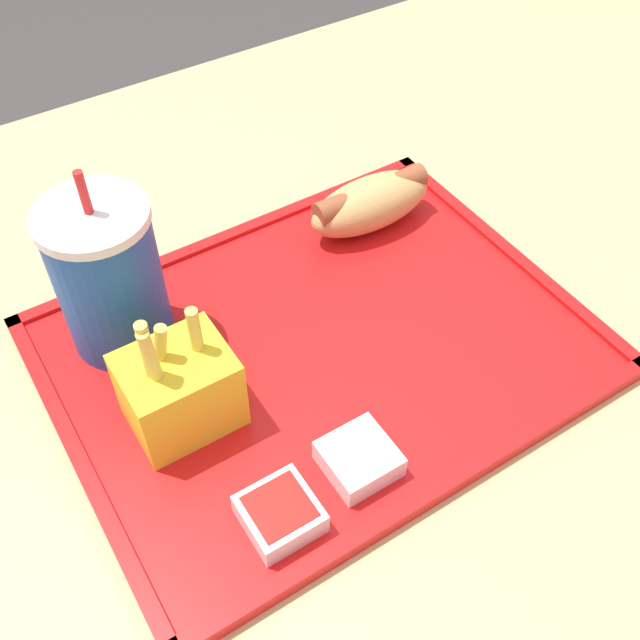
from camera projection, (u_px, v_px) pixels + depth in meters
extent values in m
cube|color=tan|center=(339.00, 550.00, 0.88)|extent=(1.47, 0.99, 0.71)
cube|color=red|center=(320.00, 348.00, 0.62)|extent=(0.43, 0.33, 0.01)
cube|color=red|center=(440.00, 487.00, 0.53)|extent=(0.43, 0.01, 0.00)
cube|color=red|center=(231.00, 234.00, 0.71)|extent=(0.43, 0.01, 0.00)
cube|color=red|center=(79.00, 459.00, 0.54)|extent=(0.01, 0.33, 0.00)
cube|color=red|center=(509.00, 251.00, 0.69)|extent=(0.01, 0.33, 0.00)
cylinder|color=#194CA5|center=(110.00, 281.00, 0.58)|extent=(0.08, 0.08, 0.12)
cylinder|color=silver|center=(90.00, 216.00, 0.53)|extent=(0.09, 0.09, 0.01)
cylinder|color=red|center=(83.00, 192.00, 0.52)|extent=(0.01, 0.01, 0.03)
ellipsoid|color=tan|center=(370.00, 204.00, 0.70)|extent=(0.13, 0.05, 0.05)
cylinder|color=brown|center=(371.00, 194.00, 0.69)|extent=(0.12, 0.02, 0.02)
cube|color=gold|center=(180.00, 390.00, 0.55)|extent=(0.08, 0.06, 0.07)
cylinder|color=#E5C14C|center=(151.00, 367.00, 0.51)|extent=(0.01, 0.01, 0.09)
cylinder|color=#E5C14C|center=(155.00, 371.00, 0.51)|extent=(0.02, 0.01, 0.08)
cylinder|color=#E5C14C|center=(160.00, 362.00, 0.53)|extent=(0.02, 0.02, 0.07)
cylinder|color=#E5C14C|center=(197.00, 344.00, 0.53)|extent=(0.01, 0.01, 0.07)
cube|color=silver|center=(359.00, 459.00, 0.54)|extent=(0.05, 0.05, 0.02)
cube|color=white|center=(359.00, 452.00, 0.53)|extent=(0.04, 0.04, 0.00)
cube|color=silver|center=(280.00, 514.00, 0.51)|extent=(0.05, 0.05, 0.02)
cube|color=#B21914|center=(280.00, 507.00, 0.50)|extent=(0.04, 0.04, 0.00)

